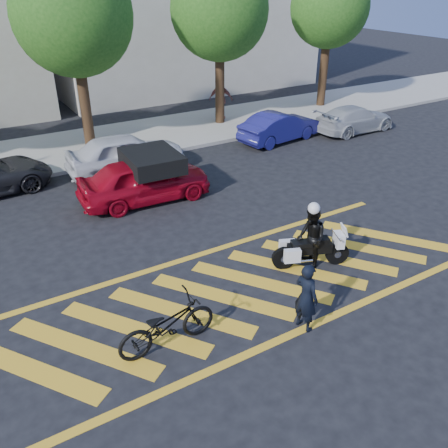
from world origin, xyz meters
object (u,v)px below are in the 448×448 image
officer_bike (306,297)px  police_motorcycle (310,250)px  officer_moto (311,238)px  parked_mid_right (126,153)px  parked_right (280,127)px  bicycle (167,325)px  red_convertible (145,180)px  parked_far_right (355,119)px

officer_bike → police_motorcycle: (1.65, 1.79, -0.31)m
police_motorcycle → officer_moto: 0.36m
parked_mid_right → parked_right: (7.16, 0.01, -0.10)m
bicycle → officer_moto: (4.38, 0.80, 0.29)m
bicycle → red_convertible: red_convertible is taller
parked_mid_right → parked_right: bearing=-87.4°
bicycle → officer_bike: bearing=-110.7°
police_motorcycle → red_convertible: bearing=131.3°
bicycle → parked_far_right: bearing=-59.0°
police_motorcycle → parked_far_right: 12.23m
red_convertible → parked_right: (7.55, 2.67, -0.08)m
red_convertible → parked_right: red_convertible is taller
officer_bike → parked_far_right: 14.65m
officer_bike → parked_mid_right: 10.34m
police_motorcycle → parked_right: bearing=79.4°
parked_mid_right → parked_far_right: size_ratio=1.06×
police_motorcycle → officer_moto: (-0.02, -0.01, 0.36)m
police_motorcycle → parked_mid_right: (-1.65, 8.55, 0.26)m
officer_bike → bicycle: size_ratio=0.76×
officer_bike → parked_far_right: size_ratio=0.38×
red_convertible → parked_far_right: size_ratio=1.04×
police_motorcycle → red_convertible: 6.24m
police_motorcycle → parked_mid_right: 8.71m
officer_bike → red_convertible: size_ratio=0.37×
bicycle → police_motorcycle: size_ratio=1.09×
red_convertible → parked_far_right: (11.42, 1.95, -0.13)m
parked_far_right → parked_right: bearing=78.5°
police_motorcycle → red_convertible: (-2.04, 5.89, 0.24)m
parked_mid_right → officer_bike: bearing=-177.4°
bicycle → parked_right: parked_right is taller
parked_mid_right → red_convertible: bearing=174.3°
bicycle → parked_far_right: parked_far_right is taller
parked_right → red_convertible: bearing=101.5°
parked_mid_right → parked_far_right: (11.03, -0.71, -0.15)m
bicycle → parked_mid_right: bearing=-17.4°
parked_far_right → police_motorcycle: bearing=128.8°
parked_mid_right → parked_far_right: bearing=-91.1°
police_motorcycle → parked_right: parked_right is taller
officer_bike → red_convertible: 7.69m
bicycle → police_motorcycle: (4.39, 0.81, -0.06)m
bicycle → parked_right: bearing=-47.7°
red_convertible → police_motorcycle: bearing=-157.9°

